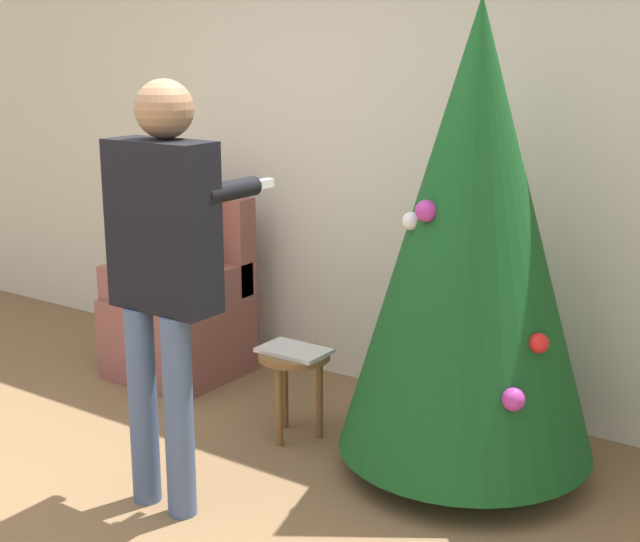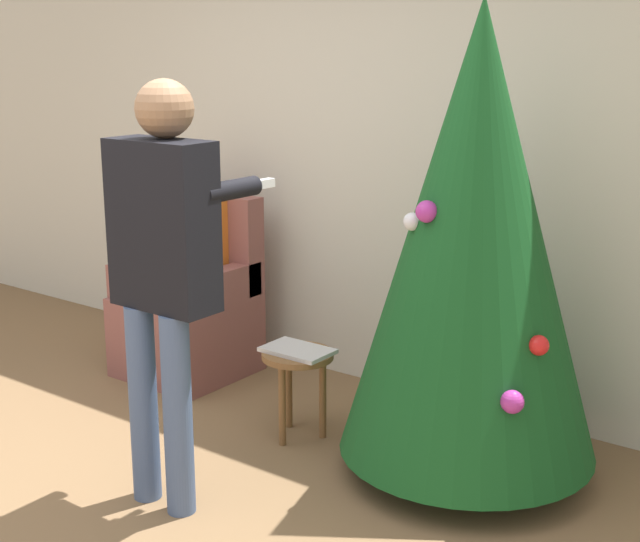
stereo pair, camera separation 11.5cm
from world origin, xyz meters
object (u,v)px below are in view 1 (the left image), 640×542
armchair (183,313)px  side_stool (294,368)px  christmas_tree (472,234)px  person_seated (177,256)px  person_standing (164,257)px

armchair → side_stool: (1.08, -0.36, -0.00)m
christmas_tree → person_seated: size_ratio=1.62×
person_seated → person_standing: person_standing is taller
armchair → person_standing: person_standing is taller
person_standing → side_stool: bearing=87.2°
armchair → christmas_tree: bearing=-5.7°
armchair → person_seated: person_seated is taller
person_seated → person_standing: 1.58m
person_seated → side_stool: size_ratio=2.93×
armchair → side_stool: bearing=-18.3°
armchair → person_standing: bearing=-48.5°
person_standing → armchair: bearing=131.5°
armchair → person_seated: (0.00, -0.03, 0.35)m
christmas_tree → side_stool: christmas_tree is taller
christmas_tree → person_seated: 1.96m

